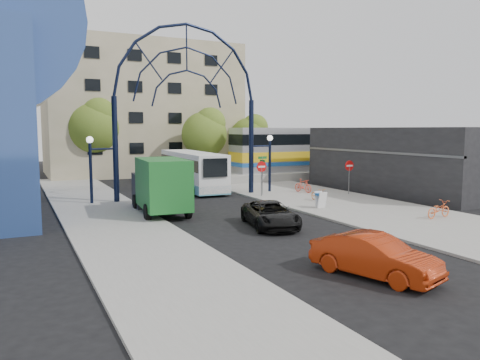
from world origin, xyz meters
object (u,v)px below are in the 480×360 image
tree_north_a (206,132)px  tree_north_c (251,135)px  red_sedan (374,256)px  city_bus (192,170)px  do_not_enter_sign (349,169)px  bike_near_a (318,195)px  train_car (344,148)px  street_name_sign (262,167)px  black_suv (270,214)px  bike_far_a (439,209)px  gateway_arch (187,75)px  sandwich_board (321,198)px  stop_sign (262,170)px  green_truck (160,186)px  bike_near_b (303,186)px  tree_north_b (94,125)px

tree_north_a → tree_north_c: bearing=18.4°
tree_north_a → red_sedan: bearing=-101.9°
city_bus → red_sedan: size_ratio=2.58×
do_not_enter_sign → bike_near_a: size_ratio=1.59×
train_car → red_sedan: train_car is taller
do_not_enter_sign → train_car: bearing=53.1°
street_name_sign → city_bus: (-3.18, 6.12, -0.55)m
black_suv → bike_far_a: 9.34m
do_not_enter_sign → tree_north_a: tree_north_a is taller
gateway_arch → tree_north_c: size_ratio=2.10×
do_not_enter_sign → black_suv: size_ratio=0.54×
do_not_enter_sign → city_bus: 12.52m
street_name_sign → tree_north_a: bearing=86.0°
sandwich_board → bike_near_a: 2.88m
gateway_arch → tree_north_c: bearing=49.0°
train_car → stop_sign: bearing=-146.7°
gateway_arch → street_name_sign: (5.20, -1.40, -6.43)m
green_truck → sandwich_board: bearing=-13.9°
bike_near_a → bike_far_a: bearing=-72.6°
sandwich_board → bike_near_b: bearing=65.0°
stop_sign → black_suv: 10.15m
stop_sign → tree_north_c: 17.68m
stop_sign → street_name_sign: size_ratio=0.89×
do_not_enter_sign → street_name_sign: (-5.80, 2.60, 0.15)m
gateway_arch → red_sedan: size_ratio=3.17×
bike_far_a → tree_north_a: bearing=1.4°
city_bus → bike_far_a: 19.63m
tree_north_c → bike_near_a: size_ratio=4.16×
bike_near_a → bike_near_b: 4.21m
do_not_enter_sign → bike_near_b: size_ratio=1.49×
city_bus → sandwich_board: bearing=-71.6°
stop_sign → street_name_sign: street_name_sign is taller
street_name_sign → green_truck: 9.44m
stop_sign → tree_north_a: bearing=84.6°
tree_north_c → tree_north_b: bearing=172.9°
do_not_enter_sign → red_sedan: bearing=-126.6°
gateway_arch → city_bus: 8.66m
green_truck → street_name_sign: bearing=26.9°
red_sedan → bike_near_b: size_ratio=2.58×
stop_sign → train_car: size_ratio=0.10×
bike_far_a → red_sedan: bearing=115.4°
street_name_sign → black_suv: size_ratio=0.61×
gateway_arch → sandwich_board: size_ratio=13.80×
tree_north_a → red_sedan: 32.34m
gateway_arch → tree_north_b: (-3.88, 15.93, -3.29)m
black_suv → green_truck: bearing=135.3°
black_suv → bike_near_a: size_ratio=2.94×
red_sedan → tree_north_c: bearing=51.7°
do_not_enter_sign → bike_near_b: do_not_enter_sign is taller
do_not_enter_sign → black_suv: (-10.62, -7.04, -1.34)m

